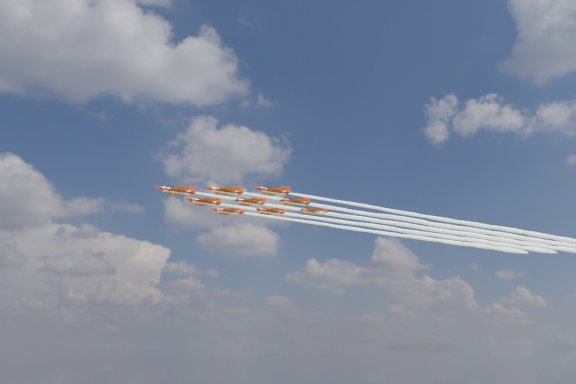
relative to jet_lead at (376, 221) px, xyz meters
name	(u,v)px	position (x,y,z in m)	size (l,w,h in m)	color
jet_lead	(376,221)	(0.00, 0.00, 0.00)	(137.57, 47.32, 2.75)	#BA200A
jet_row2_port	(415,221)	(12.35, -3.10, 0.00)	(137.57, 47.32, 2.75)	#BA200A
jet_row2_starb	(387,228)	(8.30, 9.65, 0.00)	(137.57, 47.32, 2.75)	#BA200A
jet_row3_port	(454,221)	(24.69, -6.20, 0.00)	(137.57, 47.32, 2.75)	#BA200A
jet_row3_centre	(424,228)	(20.65, 6.55, 0.00)	(137.57, 47.32, 2.75)	#BA200A
jet_row3_starb	(397,234)	(16.60, 19.30, 0.00)	(137.57, 47.32, 2.75)	#BA200A
jet_row4_port	(460,228)	(32.99, 3.45, 0.00)	(137.57, 47.32, 2.75)	#BA200A
jet_row4_starb	(432,235)	(28.95, 16.20, 0.00)	(137.57, 47.32, 2.75)	#BA200A
jet_tail	(467,235)	(41.29, 13.10, 0.00)	(137.57, 47.32, 2.75)	#BA200A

